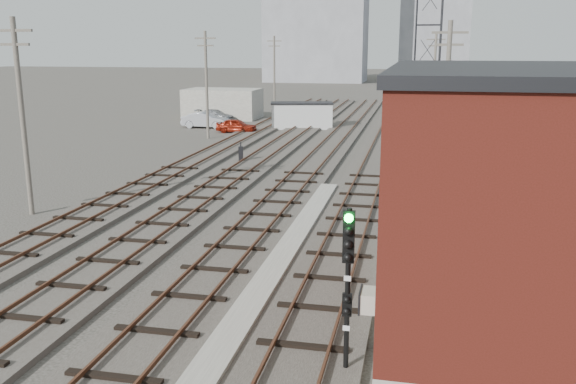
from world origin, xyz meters
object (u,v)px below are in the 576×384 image
(car_red, at_px, (236,126))
(car_grey, at_px, (215,116))
(signal_mast, at_px, (348,279))
(car_silver, at_px, (205,120))
(switch_stand, at_px, (241,154))
(site_trailer, at_px, (302,115))

(car_red, bearing_deg, car_grey, 33.39)
(signal_mast, xyz_separation_m, car_silver, (-18.79, 43.04, -1.70))
(signal_mast, relative_size, car_silver, 0.90)
(signal_mast, distance_m, car_grey, 52.07)
(car_red, xyz_separation_m, car_silver, (-3.92, 2.60, 0.12))
(switch_stand, bearing_deg, site_trailer, 72.51)
(switch_stand, distance_m, car_silver, 19.25)
(site_trailer, distance_m, car_red, 6.80)
(signal_mast, height_order, switch_stand, signal_mast)
(switch_stand, relative_size, car_red, 0.37)
(signal_mast, bearing_deg, car_red, 110.19)
(signal_mast, xyz_separation_m, car_red, (-14.87, 40.44, -1.82))
(site_trailer, height_order, car_red, site_trailer)
(switch_stand, bearing_deg, signal_mast, -84.12)
(car_grey, bearing_deg, switch_stand, -146.29)
(site_trailer, bearing_deg, car_silver, 177.07)
(switch_stand, relative_size, car_grey, 0.32)
(car_grey, bearing_deg, signal_mast, -146.93)
(signal_mast, distance_m, car_red, 43.13)
(car_red, bearing_deg, site_trailer, -49.20)
(car_red, bearing_deg, car_silver, 58.94)
(signal_mast, distance_m, car_silver, 47.00)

